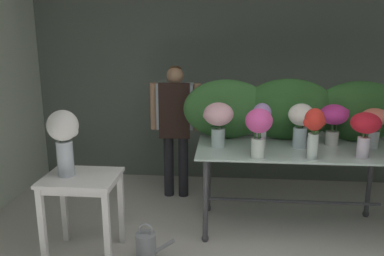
# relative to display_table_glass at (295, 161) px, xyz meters

# --- Properties ---
(ground_plane) EXTENTS (7.42, 7.42, 0.00)m
(ground_plane) POSITION_rel_display_table_glass_xyz_m (-0.44, -0.17, -0.73)
(ground_plane) COLOR beige
(wall_back) EXTENTS (5.71, 0.12, 2.77)m
(wall_back) POSITION_rel_display_table_glass_xyz_m (-0.44, 1.44, 0.66)
(wall_back) COLOR slate
(wall_back) RESTS_ON ground
(display_table_glass) EXTENTS (1.93, 0.87, 0.87)m
(display_table_glass) POSITION_rel_display_table_glass_xyz_m (0.00, 0.00, 0.00)
(display_table_glass) COLOR #B4CCC1
(display_table_glass) RESTS_ON ground
(side_table_white) EXTENTS (0.64, 0.52, 0.75)m
(side_table_white) POSITION_rel_display_table_glass_xyz_m (-1.93, -0.64, -0.09)
(side_table_white) COLOR white
(side_table_white) RESTS_ON ground
(florist) EXTENTS (0.60, 0.24, 1.60)m
(florist) POSITION_rel_display_table_glass_xyz_m (-1.28, 0.72, 0.26)
(florist) COLOR #232328
(florist) RESTS_ON ground
(foliage_backdrop) EXTENTS (2.29, 0.31, 0.65)m
(foliage_backdrop) POSITION_rel_display_table_glass_xyz_m (-0.02, 0.31, 0.45)
(foliage_backdrop) COLOR #387033
(foliage_backdrop) RESTS_ON display_table_glass
(vase_lilac_stock) EXTENTS (0.20, 0.18, 0.44)m
(vase_lilac_stock) POSITION_rel_display_table_glass_xyz_m (-0.35, -0.00, 0.40)
(vase_lilac_stock) COLOR silver
(vase_lilac_stock) RESTS_ON display_table_glass
(vase_ivory_freesia) EXTENTS (0.26, 0.25, 0.44)m
(vase_ivory_freesia) POSITION_rel_display_table_glass_xyz_m (0.04, 0.02, 0.41)
(vase_ivory_freesia) COLOR silver
(vase_ivory_freesia) RESTS_ON display_table_glass
(vase_crimson_lilies) EXTENTS (0.26, 0.26, 0.41)m
(vase_crimson_lilies) POSITION_rel_display_table_glass_xyz_m (0.54, -0.26, 0.41)
(vase_crimson_lilies) COLOR silver
(vase_crimson_lilies) RESTS_ON display_table_glass
(vase_fuchsia_anemones) EXTENTS (0.24, 0.24, 0.45)m
(vase_fuchsia_anemones) POSITION_rel_display_table_glass_xyz_m (-0.40, -0.34, 0.42)
(vase_fuchsia_anemones) COLOR silver
(vase_fuchsia_anemones) RESTS_ON display_table_glass
(vase_scarlet_peonies) EXTENTS (0.20, 0.17, 0.46)m
(vase_scarlet_peonies) POSITION_rel_display_table_glass_xyz_m (0.08, -0.33, 0.41)
(vase_scarlet_peonies) COLOR silver
(vase_scarlet_peonies) RESTS_ON display_table_glass
(vase_coral_snapdragons) EXTENTS (0.27, 0.25, 0.39)m
(vase_coral_snapdragons) POSITION_rel_display_table_glass_xyz_m (0.74, 0.08, 0.39)
(vase_coral_snapdragons) COLOR silver
(vase_coral_snapdragons) RESTS_ON display_table_glass
(vase_blush_dahlias) EXTENTS (0.30, 0.29, 0.44)m
(vase_blush_dahlias) POSITION_rel_display_table_glass_xyz_m (-0.76, -0.02, 0.42)
(vase_blush_dahlias) COLOR silver
(vase_blush_dahlias) RESTS_ON display_table_glass
(vase_magenta_hydrangea) EXTENTS (0.29, 0.28, 0.41)m
(vase_magenta_hydrangea) POSITION_rel_display_table_glass_xyz_m (0.38, 0.14, 0.41)
(vase_magenta_hydrangea) COLOR silver
(vase_magenta_hydrangea) RESTS_ON display_table_glass
(vase_white_roses_tall) EXTENTS (0.26, 0.26, 0.58)m
(vase_white_roses_tall) POSITION_rel_display_table_glass_xyz_m (-2.06, -0.64, 0.37)
(vase_white_roses_tall) COLOR silver
(vase_white_roses_tall) RESTS_ON side_table_white
(watering_can) EXTENTS (0.35, 0.18, 0.34)m
(watering_can) POSITION_rel_display_table_glass_xyz_m (-1.37, -0.67, -0.60)
(watering_can) COLOR #999EA3
(watering_can) RESTS_ON ground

